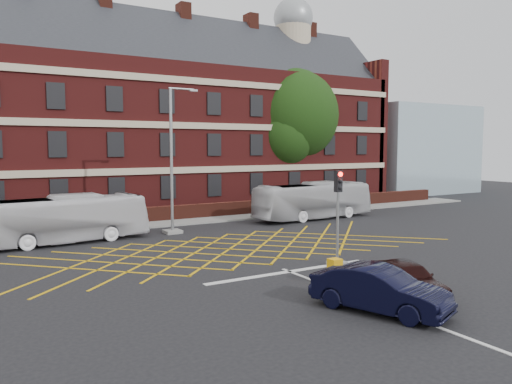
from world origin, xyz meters
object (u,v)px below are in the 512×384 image
deciduous_tree (292,122)px  street_lamp (173,184)px  traffic_light_near (338,227)px  utility_cabinet (335,271)px  car_maroon (408,278)px  bus_right (314,201)px  bus_left (59,220)px  car_navy (380,289)px

deciduous_tree → street_lamp: bearing=-147.7°
traffic_light_near → utility_cabinet: (-2.02, -2.24, -1.27)m
street_lamp → utility_cabinet: street_lamp is taller
car_maroon → street_lamp: 16.91m
car_maroon → utility_cabinet: 2.82m
bus_right → deciduous_tree: 12.38m
car_maroon → deciduous_tree: bearing=77.8°
bus_left → traffic_light_near: (9.77, -11.86, 0.43)m
utility_cabinet → car_navy: bearing=-105.4°
car_maroon → bus_left: bearing=133.2°
car_maroon → deciduous_tree: (13.46, 26.58, 7.05)m
bus_left → street_lamp: bearing=-95.5°
bus_right → car_maroon: 19.17m
car_navy → bus_left: bearing=90.9°
car_navy → street_lamp: 17.52m
deciduous_tree → street_lamp: (-15.87, -10.03, -4.62)m
bus_left → bus_right: (17.83, 0.41, 0.02)m
bus_left → car_navy: (6.84, -17.43, -0.60)m
traffic_light_near → deciduous_tree: bearing=59.8°
car_maroon → traffic_light_near: 4.94m
street_lamp → utility_cabinet: size_ratio=9.01×
traffic_light_near → bus_right: bearing=56.7°
bus_left → street_lamp: size_ratio=1.08×
traffic_light_near → utility_cabinet: bearing=-132.0°
street_lamp → utility_cabinet: (1.13, -14.05, -2.57)m
bus_left → street_lamp: (6.63, -0.06, 1.73)m
bus_right → street_lamp: (-11.20, -0.47, 1.70)m
car_navy → street_lamp: bearing=70.2°
traffic_light_near → street_lamp: bearing=104.9°
deciduous_tree → car_navy: bearing=-119.7°
car_maroon → street_lamp: (-2.41, 16.55, 2.44)m
car_navy → bus_right: bearing=37.8°
car_maroon → deciduous_tree: 30.62m
car_navy → traffic_light_near: traffic_light_near is taller
street_lamp → traffic_light_near: bearing=-75.1°
car_navy → deciduous_tree: deciduous_tree is taller
bus_left → utility_cabinet: bus_left is taller
car_navy → utility_cabinet: bearing=54.1°
utility_cabinet → bus_left: bearing=118.8°
deciduous_tree → utility_cabinet: size_ratio=12.79×
bus_left → traffic_light_near: bearing=-145.5°
deciduous_tree → traffic_light_near: deciduous_tree is taller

